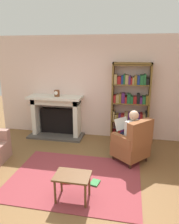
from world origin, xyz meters
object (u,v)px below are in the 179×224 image
Objects in this scene: bookshelf at (131,104)px; side_table at (72,179)px; fireplace at (57,115)px; mantel_clock at (57,93)px; armchair_reading at (133,143)px; seated_reader at (129,133)px.

side_table is at bearing -107.79° from bookshelf.
fireplace is 0.64m from mantel_clock.
seated_reader is at bearing -90.00° from armchair_reading.
mantel_clock is 2.24m from seated_reader.
armchair_reading is at bearing -28.80° from fireplace.
bookshelf reaches higher than mantel_clock.
fireplace is at bearing -77.04° from seated_reader.
side_table is (-0.92, -1.43, -0.05)m from armchair_reading.
mantel_clock is 0.18× the size of armchair_reading.
side_table is (1.16, -2.57, -0.22)m from fireplace.
bookshelf is 1.78× the size of seated_reader.
mantel_clock is (0.07, -0.10, 0.63)m from fireplace.
mantel_clock is at bearing 113.83° from side_table.
seated_reader is 2.04× the size of side_table.
seated_reader is at bearing -90.00° from bookshelf.
seated_reader is at bearing 60.93° from side_table.
mantel_clock reaches higher than side_table.
armchair_reading is at bearing 57.06° from side_table.
mantel_clock is 2.83m from side_table.
bookshelf is 2.10× the size of armchair_reading.
armchair_reading is (2.02, -1.04, -0.80)m from mantel_clock.
armchair_reading is 1.73× the size of side_table.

